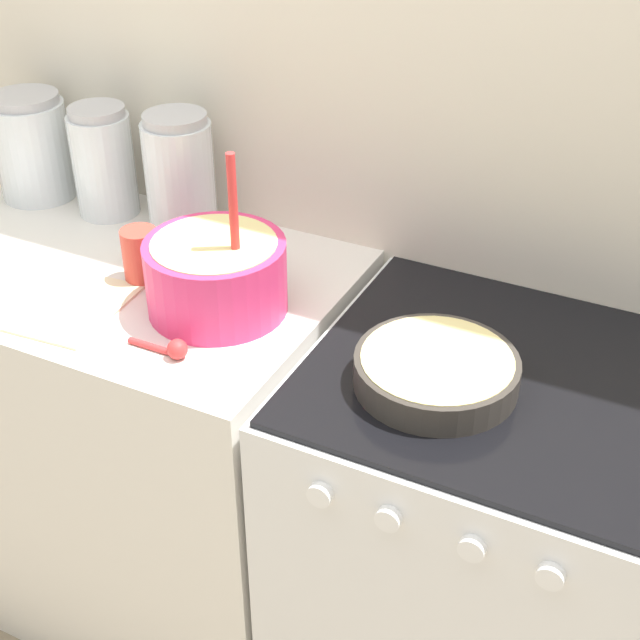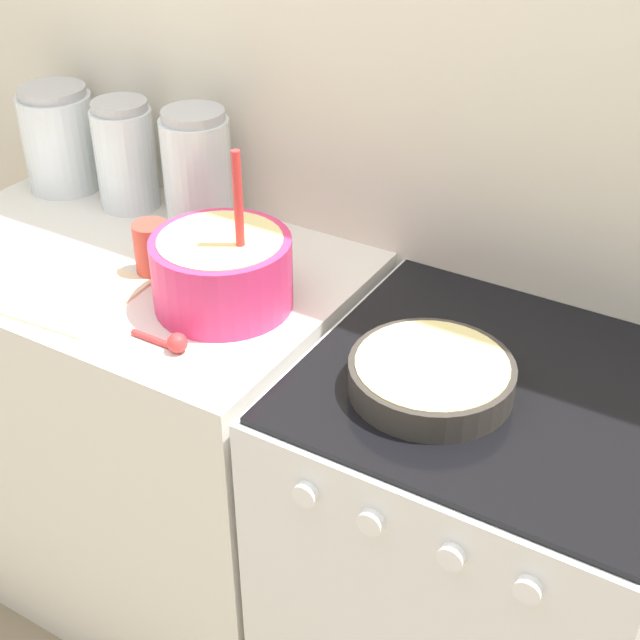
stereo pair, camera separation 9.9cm
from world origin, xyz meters
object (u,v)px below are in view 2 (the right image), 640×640
stove (471,571)px  storage_jar_right (198,178)px  storage_jar_left (61,145)px  tin_can (152,249)px  storage_jar_middle (126,162)px  baking_pan (431,376)px  mixing_bowl (222,268)px

stove → storage_jar_right: (-0.76, 0.20, 0.57)m
storage_jar_right → storage_jar_left: bearing=180.0°
tin_can → storage_jar_middle: bearing=139.0°
storage_jar_right → stove: bearing=-14.8°
stove → baking_pan: size_ratio=3.39×
stove → storage_jar_middle: size_ratio=3.77×
stove → storage_jar_middle: (-0.96, 0.20, 0.56)m
stove → baking_pan: baking_pan is taller
baking_pan → storage_jar_right: storage_jar_right is taller
mixing_bowl → storage_jar_left: mixing_bowl is taller
mixing_bowl → tin_can: bearing=172.8°
baking_pan → storage_jar_right: (-0.67, 0.28, 0.08)m
mixing_bowl → stove: bearing=3.8°
baking_pan → tin_can: size_ratio=2.50×
storage_jar_left → mixing_bowl: bearing=-20.6°
stove → tin_can: bearing=-179.1°
mixing_bowl → storage_jar_right: size_ratio=1.22×
stove → tin_can: (-0.71, -0.01, 0.51)m
mixing_bowl → tin_can: size_ratio=2.93×
tin_can → stove: bearing=0.9°
storage_jar_right → mixing_bowl: bearing=-45.5°
baking_pan → tin_can: 0.63m
storage_jar_left → tin_can: (0.44, -0.21, -0.05)m
baking_pan → tin_can: (-0.63, 0.06, 0.03)m
stove → storage_jar_right: 0.97m
mixing_bowl → storage_jar_left: bearing=159.4°
storage_jar_left → baking_pan: bearing=-14.5°
stove → tin_can: 0.88m
storage_jar_right → tin_can: (0.05, -0.21, -0.06)m
storage_jar_middle → storage_jar_right: 0.20m
storage_jar_right → storage_jar_middle: bearing=180.0°
storage_jar_middle → tin_can: bearing=-41.0°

